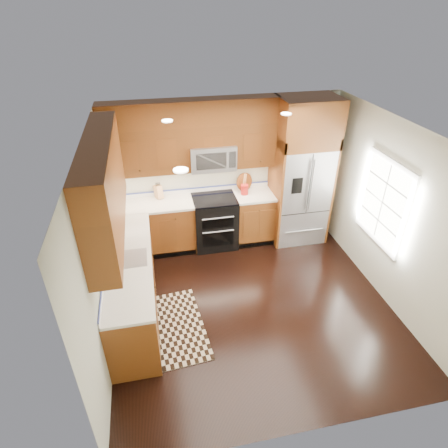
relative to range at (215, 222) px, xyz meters
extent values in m
plane|color=black|center=(0.25, -1.67, -0.47)|extent=(4.00, 4.00, 0.00)
cube|color=beige|center=(0.25, 0.33, 0.83)|extent=(4.00, 0.02, 2.60)
cube|color=beige|center=(-1.75, -1.67, 0.83)|extent=(0.02, 4.00, 2.60)
cube|color=beige|center=(2.25, -1.67, 0.83)|extent=(0.02, 4.00, 2.60)
cube|color=white|center=(2.23, -1.47, 0.93)|extent=(0.04, 1.10, 1.30)
cube|color=white|center=(2.22, -1.47, 0.93)|extent=(0.02, 0.95, 1.15)
cube|color=brown|center=(-1.06, 0.03, -0.02)|extent=(1.37, 0.60, 0.90)
cube|color=brown|center=(0.74, 0.03, -0.02)|extent=(0.72, 0.60, 0.90)
cube|color=brown|center=(-1.45, -1.47, -0.02)|extent=(0.60, 2.40, 0.90)
cube|color=white|center=(-0.32, 0.03, 0.45)|extent=(2.85, 0.62, 0.04)
cube|color=white|center=(-1.45, -1.47, 0.45)|extent=(0.62, 2.40, 0.04)
cube|color=brown|center=(-0.32, 0.17, 1.36)|extent=(2.85, 0.33, 0.75)
cube|color=brown|center=(-1.58, -1.47, 1.36)|extent=(0.33, 2.40, 0.75)
cube|color=brown|center=(-0.32, 0.17, 1.93)|extent=(2.85, 0.33, 0.40)
cube|color=brown|center=(-1.58, -1.47, 1.93)|extent=(0.33, 2.40, 0.40)
cube|color=black|center=(0.00, 0.00, -0.01)|extent=(0.76, 0.64, 0.92)
cube|color=black|center=(0.00, 0.00, 0.47)|extent=(0.76, 0.60, 0.02)
cube|color=black|center=(0.00, -0.31, 0.15)|extent=(0.55, 0.01, 0.18)
cube|color=black|center=(0.00, -0.31, -0.17)|extent=(0.55, 0.01, 0.28)
cylinder|color=#B2B2B7|center=(0.00, -0.34, 0.27)|extent=(0.55, 0.02, 0.02)
cylinder|color=#B2B2B7|center=(0.00, -0.34, 0.00)|extent=(0.55, 0.02, 0.02)
cube|color=#B2B2B7|center=(0.00, 0.13, 1.19)|extent=(0.76, 0.40, 0.42)
cube|color=black|center=(-0.05, -0.06, 1.19)|extent=(0.50, 0.01, 0.28)
cube|color=#B2B2B7|center=(1.55, -0.04, 0.43)|extent=(0.90, 0.74, 1.80)
cube|color=black|center=(1.55, -0.41, 0.78)|extent=(0.01, 0.01, 1.08)
cube|color=black|center=(1.33, -0.41, 0.78)|extent=(0.18, 0.01, 0.28)
cube|color=brown|center=(1.08, -0.04, 0.53)|extent=(0.04, 0.74, 2.00)
cube|color=brown|center=(2.02, -0.04, 0.53)|extent=(0.04, 0.74, 2.00)
cube|color=brown|center=(1.55, -0.04, 1.73)|extent=(0.98, 0.74, 0.80)
cube|color=#B2B2B7|center=(-1.45, -1.47, 0.48)|extent=(0.50, 0.42, 0.02)
cylinder|color=#B2B2B7|center=(-1.65, -1.25, 0.61)|extent=(0.02, 0.02, 0.28)
torus|color=#B2B2B7|center=(-1.65, -1.33, 0.75)|extent=(0.18, 0.02, 0.18)
cube|color=black|center=(-0.95, -1.91, -0.46)|extent=(0.95, 1.45, 0.01)
cube|color=tan|center=(-0.94, 0.23, 0.59)|extent=(0.16, 0.18, 0.23)
cylinder|color=#AD1915|center=(0.55, 0.06, 0.56)|extent=(0.17, 0.17, 0.18)
cylinder|color=brown|center=(0.59, 0.22, 0.48)|extent=(0.44, 0.44, 0.02)
camera|label=1|loc=(-1.01, -5.67, 3.50)|focal=30.00mm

